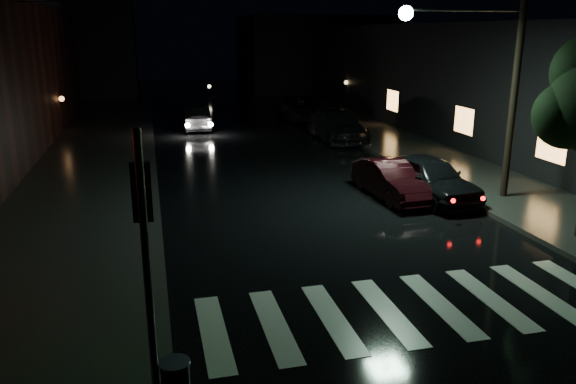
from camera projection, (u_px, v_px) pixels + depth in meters
ground at (280, 338)px, 10.60m from camera, size 120.00×120.00×0.00m
sidewalk_left at (80, 174)px, 22.50m from camera, size 6.00×44.00×0.15m
sidewalk_right at (422, 155)px, 25.94m from camera, size 4.00×44.00×0.15m
building_right at (509, 81)px, 30.48m from camera, size 10.00×40.00×6.00m
building_far_left at (53, 50)px, 49.20m from camera, size 14.00×10.00×8.00m
building_far_right at (315, 53)px, 54.85m from camera, size 14.00×10.00×7.00m
crosswalk at (414, 308)px, 11.76m from camera, size 9.00×3.00×0.01m
signal_pole_corner at (161, 314)px, 8.32m from camera, size 0.68×0.61×4.20m
utility_pole at (499, 63)px, 17.89m from camera, size 4.92×0.44×8.00m
parked_car_a at (429, 178)px, 19.22m from camera, size 2.31×4.61×1.51m
parked_car_b at (392, 180)px, 19.34m from camera, size 1.62×4.08×1.32m
parked_car_c at (337, 125)px, 29.74m from camera, size 2.23×5.37×1.55m
parked_car_d at (303, 108)px, 36.60m from camera, size 2.54×5.45×1.51m
oncoming_car at (197, 118)px, 32.89m from camera, size 1.55×4.17×1.36m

